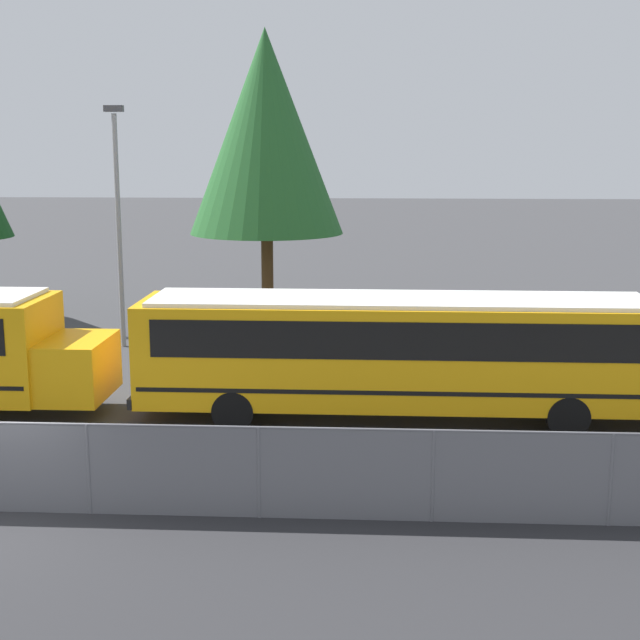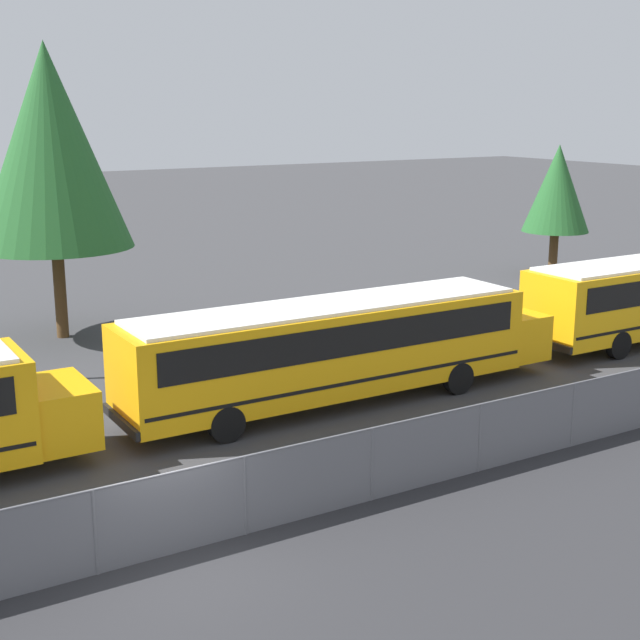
{
  "view_description": "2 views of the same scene",
  "coord_description": "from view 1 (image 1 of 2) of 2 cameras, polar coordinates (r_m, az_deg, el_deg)",
  "views": [
    {
      "loc": [
        6.48,
        -14.77,
        6.47
      ],
      "look_at": [
        5.24,
        7.14,
        2.19
      ],
      "focal_mm": 50.0,
      "sensor_mm": 36.0,
      "label": 1
    },
    {
      "loc": [
        -5.67,
        -14.82,
        8.41
      ],
      "look_at": [
        7.42,
        6.88,
        2.28
      ],
      "focal_mm": 50.0,
      "sensor_mm": 36.0,
      "label": 2
    }
  ],
  "objects": [
    {
      "name": "tree_0",
      "position": [
        32.6,
        -3.49,
        11.89
      ],
      "size": [
        5.57,
        5.57,
        10.61
      ],
      "color": "#51381E",
      "rests_on": "ground_plane"
    },
    {
      "name": "ground_plane",
      "position": [
        17.37,
        -19.34,
        -11.49
      ],
      "size": [
        200.0,
        200.0,
        0.0
      ],
      "primitive_type": "plane",
      "color": "#38383A"
    },
    {
      "name": "light_pole",
      "position": [
        29.47,
        -12.78,
        6.45
      ],
      "size": [
        0.6,
        0.24,
        7.75
      ],
      "color": "gray",
      "rests_on": "ground_plane"
    },
    {
      "name": "fence",
      "position": [
        17.07,
        -19.53,
        -8.81
      ],
      "size": [
        70.12,
        0.07,
        1.69
      ],
      "color": "#9EA0A5",
      "rests_on": "ground_plane"
    },
    {
      "name": "school_bus_2",
      "position": [
        21.27,
        5.83,
        -1.76
      ],
      "size": [
        13.86,
        2.63,
        2.99
      ],
      "color": "orange",
      "rests_on": "ground_plane"
    }
  ]
}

